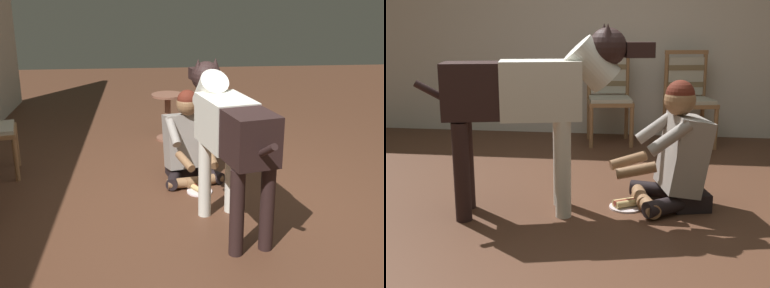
{
  "view_description": "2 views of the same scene",
  "coord_description": "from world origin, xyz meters",
  "views": [
    {
      "loc": [
        -3.77,
        0.68,
        1.83
      ],
      "look_at": [
        0.02,
        0.35,
        0.56
      ],
      "focal_mm": 46.26,
      "sensor_mm": 36.0,
      "label": 1
    },
    {
      "loc": [
        0.4,
        -2.92,
        1.19
      ],
      "look_at": [
        -0.01,
        0.09,
        0.48
      ],
      "focal_mm": 45.79,
      "sensor_mm": 36.0,
      "label": 2
    }
  ],
  "objects": [
    {
      "name": "hot_dog_on_plate",
      "position": [
        0.3,
        0.26,
        0.03
      ],
      "size": [
        0.23,
        0.23,
        0.06
      ],
      "color": "silver",
      "rests_on": "ground"
    },
    {
      "name": "person_sitting_on_floor",
      "position": [
        0.63,
        0.34,
        0.36
      ],
      "size": [
        0.7,
        0.58,
        0.87
      ],
      "color": "black",
      "rests_on": "ground"
    },
    {
      "name": "back_wall",
      "position": [
        0.0,
        2.73,
        1.3
      ],
      "size": [
        7.96,
        0.1,
        2.6
      ],
      "primitive_type": "cube",
      "color": "beige",
      "rests_on": "ground"
    },
    {
      "name": "ground_plane",
      "position": [
        0.0,
        0.0,
        0.0
      ],
      "size": [
        13.78,
        13.78,
        0.0
      ],
      "primitive_type": "plane",
      "color": "#4F2F1F"
    },
    {
      "name": "large_dog",
      "position": [
        -0.31,
        0.11,
        0.78
      ],
      "size": [
        1.48,
        0.53,
        1.23
      ],
      "color": "silver",
      "rests_on": "ground"
    },
    {
      "name": "dining_chair_right_of_pair",
      "position": [
        0.86,
        2.29,
        0.54
      ],
      "size": [
        0.55,
        0.55,
        0.98
      ],
      "color": "#8E623E",
      "rests_on": "ground"
    },
    {
      "name": "dining_chair_left_of_pair",
      "position": [
        0.03,
        2.29,
        0.54
      ],
      "size": [
        0.53,
        0.53,
        0.98
      ],
      "color": "#8E623E",
      "rests_on": "ground"
    }
  ]
}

